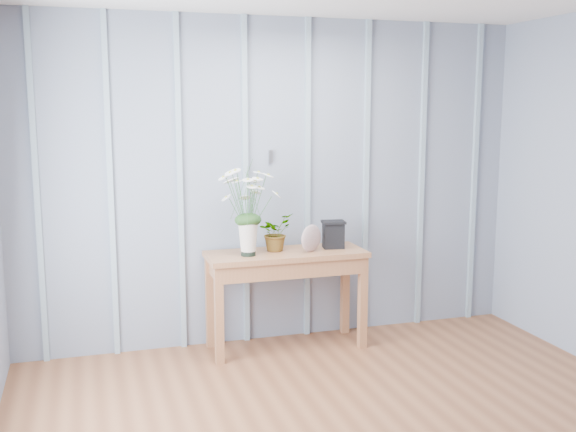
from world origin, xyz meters
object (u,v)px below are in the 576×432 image
object	(u,v)px
daisy_vase	(248,198)
felt_disc_vessel	(311,238)
sideboard	(286,266)
carved_box	(333,234)

from	to	relation	value
daisy_vase	felt_disc_vessel	distance (m)	0.58
sideboard	felt_disc_vessel	xyz separation A→B (m)	(0.18, -0.06, 0.22)
felt_disc_vessel	carved_box	size ratio (longest dim) A/B	0.98
sideboard	carved_box	world-z (taller)	carved_box
felt_disc_vessel	carved_box	world-z (taller)	carved_box
felt_disc_vessel	carved_box	bearing A→B (deg)	-6.70
daisy_vase	sideboard	bearing A→B (deg)	8.50
sideboard	felt_disc_vessel	world-z (taller)	felt_disc_vessel
daisy_vase	carved_box	size ratio (longest dim) A/B	3.19
felt_disc_vessel	sideboard	bearing A→B (deg)	132.97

